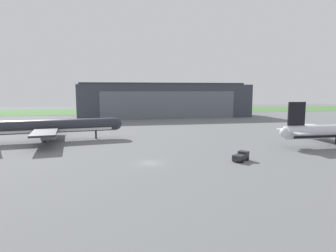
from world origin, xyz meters
name	(u,v)px	position (x,y,z in m)	size (l,w,h in m)	color
ground_plane	(150,163)	(0.00, 0.00, 0.00)	(440.00, 440.00, 0.00)	slate
grass_field_strip	(124,111)	(0.00, 151.13, 0.04)	(440.00, 56.00, 0.08)	#49773A
maintenance_hangar	(164,100)	(22.08, 106.67, 9.38)	(96.40, 31.16, 19.68)	#383D47
airliner_far_right	(50,127)	(-26.68, 32.25, 4.40)	(43.29, 34.55, 13.71)	#282B33
stair_truck	(241,156)	(20.30, -1.79, 1.02)	(4.63, 4.27, 2.01)	#28282D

